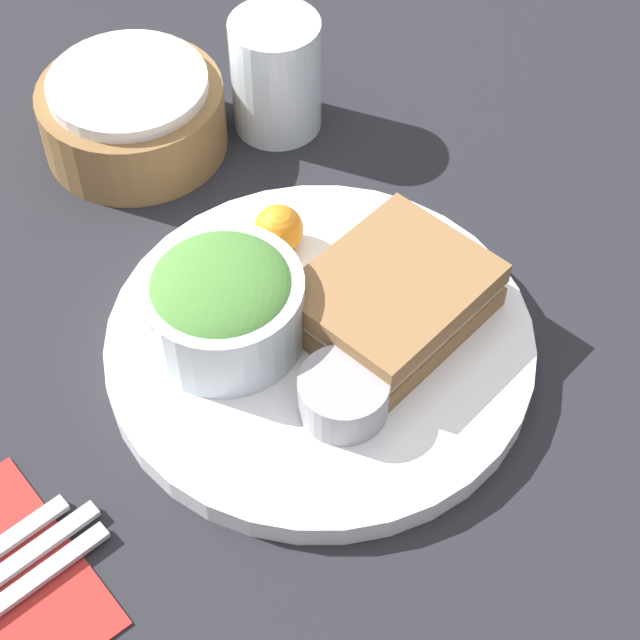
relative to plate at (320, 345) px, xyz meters
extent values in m
plane|color=#232328|center=(0.00, 0.00, -0.01)|extent=(4.00, 4.00, 0.00)
cylinder|color=white|center=(0.00, 0.00, 0.00)|extent=(0.33, 0.33, 0.02)
cube|color=olive|center=(0.05, -0.02, 0.02)|extent=(0.15, 0.13, 0.02)
cube|color=silver|center=(0.05, -0.02, 0.03)|extent=(0.15, 0.13, 0.01)
cube|color=olive|center=(0.05, -0.02, 0.05)|extent=(0.15, 0.13, 0.02)
cylinder|color=silver|center=(-0.05, 0.05, 0.04)|extent=(0.12, 0.12, 0.06)
ellipsoid|color=#4C8438|center=(-0.05, 0.05, 0.06)|extent=(0.11, 0.11, 0.04)
cylinder|color=#99999E|center=(-0.03, -0.06, 0.03)|extent=(0.07, 0.07, 0.03)
sphere|color=orange|center=(0.03, 0.09, 0.03)|extent=(0.04, 0.04, 0.04)
cylinder|color=silver|center=(0.14, 0.23, 0.04)|extent=(0.08, 0.08, 0.11)
cylinder|color=olive|center=(0.02, 0.29, 0.02)|extent=(0.16, 0.16, 0.06)
cylinder|color=white|center=(0.02, 0.29, 0.06)|extent=(0.14, 0.14, 0.01)
camera|label=1|loc=(-0.32, -0.38, 0.65)|focal=60.00mm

